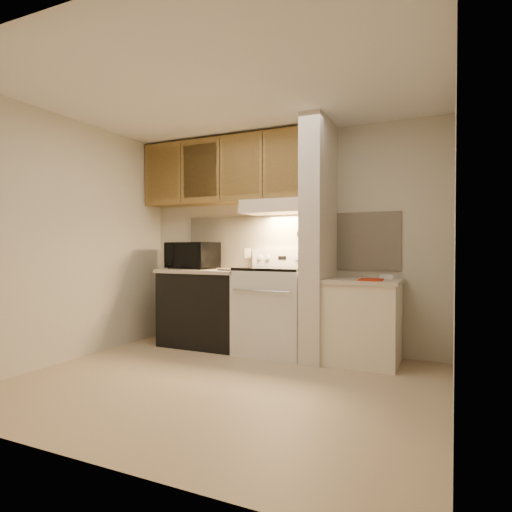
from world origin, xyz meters
The scene contains 50 objects.
floor centered at (0.00, 0.00, 0.00)m, with size 3.60×3.60×0.00m, color tan.
ceiling centered at (0.00, 0.00, 2.50)m, with size 3.60×3.60×0.00m, color white.
wall_back centered at (0.00, 1.50, 1.25)m, with size 3.60×0.02×2.50m, color beige.
wall_left centered at (-1.80, 0.00, 1.25)m, with size 0.02×3.00×2.50m, color beige.
wall_right centered at (1.80, 0.00, 1.25)m, with size 0.02×3.00×2.50m, color beige.
backsplash centered at (0.00, 1.49, 1.24)m, with size 2.60×0.02×0.63m, color beige.
range_body centered at (0.00, 1.16, 0.46)m, with size 0.76×0.65×0.92m, color silver.
oven_window centered at (0.00, 0.84, 0.50)m, with size 0.50×0.01×0.30m, color black.
oven_handle centered at (0.00, 0.80, 0.72)m, with size 0.02×0.02×0.65m, color silver.
cooktop centered at (0.00, 1.16, 0.94)m, with size 0.74×0.64×0.03m, color black.
range_backguard centered at (0.00, 1.44, 1.05)m, with size 0.76×0.08×0.20m, color silver.
range_display centered at (0.00, 1.40, 1.05)m, with size 0.10×0.01×0.04m, color black.
range_knob_left_outer centered at (-0.28, 1.40, 1.05)m, with size 0.05×0.05×0.02m, color silver.
range_knob_left_inner centered at (-0.18, 1.40, 1.05)m, with size 0.05×0.05×0.02m, color silver.
range_knob_right_inner centered at (0.18, 1.40, 1.05)m, with size 0.05×0.05×0.02m, color silver.
range_knob_right_outer centered at (0.28, 1.40, 1.05)m, with size 0.05×0.05×0.02m, color silver.
dishwasher_front centered at (-0.88, 1.17, 0.43)m, with size 1.00×0.63×0.87m, color black.
left_countertop centered at (-0.88, 1.17, 0.89)m, with size 1.04×0.67×0.04m, color beige.
spoon_rest centered at (-0.48, 0.97, 0.92)m, with size 0.24×0.08×0.02m, color black.
teal_jar centered at (-1.23, 1.39, 0.96)m, with size 0.09×0.09×0.10m, color #226A5E.
outlet centered at (-0.48, 1.48, 1.10)m, with size 0.08×0.01×0.12m, color #F3E4C9.
microwave centered at (-1.10, 1.20, 1.07)m, with size 0.58×0.39×0.32m, color black.
partition_pillar centered at (0.51, 1.15, 1.25)m, with size 0.22×0.70×2.50m, color beige.
pillar_trim centered at (0.39, 1.15, 1.30)m, with size 0.01×0.70×0.04m, color olive.
knife_strip centered at (0.39, 1.10, 1.32)m, with size 0.02×0.42×0.04m, color black.
knife_blade_a centered at (0.38, 0.95, 1.22)m, with size 0.01×0.04×0.16m, color silver.
knife_handle_a centered at (0.38, 0.94, 1.37)m, with size 0.02×0.02×0.10m, color black.
knife_blade_b centered at (0.38, 1.03, 1.21)m, with size 0.01×0.04×0.18m, color silver.
knife_handle_b centered at (0.38, 1.03, 1.37)m, with size 0.02×0.02×0.10m, color black.
knife_blade_c centered at (0.38, 1.10, 1.20)m, with size 0.01×0.04×0.20m, color silver.
knife_handle_c centered at (0.38, 1.10, 1.37)m, with size 0.02×0.02×0.10m, color black.
knife_blade_d centered at (0.38, 1.18, 1.22)m, with size 0.01×0.04×0.16m, color silver.
knife_handle_d centered at (0.38, 1.17, 1.37)m, with size 0.02×0.02×0.10m, color black.
knife_blade_e centered at (0.38, 1.25, 1.21)m, with size 0.01×0.04×0.18m, color silver.
knife_handle_e centered at (0.38, 1.27, 1.37)m, with size 0.02×0.02×0.10m, color black.
oven_mitt centered at (0.38, 1.32, 1.18)m, with size 0.03×0.10×0.24m, color slate.
right_cab_base centered at (0.97, 1.15, 0.40)m, with size 0.70×0.60×0.81m, color #F3E4C9.
right_countertop centered at (0.97, 1.15, 0.83)m, with size 0.74×0.64×0.04m, color beige.
red_folder centered at (1.07, 1.03, 0.86)m, with size 0.22×0.30×0.01m, color #AF230B.
white_box centered at (1.19, 1.33, 0.87)m, with size 0.15×0.10×0.04m, color white.
range_hood centered at (0.00, 1.28, 1.62)m, with size 0.78×0.44×0.15m, color #F3E4C9.
hood_lip centered at (0.00, 1.07, 1.58)m, with size 0.78×0.04×0.06m, color #F3E4C9.
upper_cabinets centered at (-0.69, 1.32, 2.08)m, with size 2.18×0.33×0.77m, color olive.
cab_door_a centered at (-1.51, 1.17, 2.08)m, with size 0.46×0.01×0.63m, color olive.
cab_gap_a centered at (-1.23, 1.16, 2.08)m, with size 0.01×0.01×0.73m, color black.
cab_door_b centered at (-0.96, 1.17, 2.08)m, with size 0.46×0.01×0.63m, color olive.
cab_gap_b centered at (-0.69, 1.16, 2.08)m, with size 0.01×0.01×0.73m, color black.
cab_door_c centered at (-0.42, 1.17, 2.08)m, with size 0.46×0.01×0.63m, color olive.
cab_gap_c centered at (-0.14, 1.16, 2.08)m, with size 0.01×0.01×0.73m, color black.
cab_door_d centered at (0.13, 1.17, 2.08)m, with size 0.46×0.01×0.63m, color olive.
Camera 1 is at (1.79, -3.20, 1.17)m, focal length 30.00 mm.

